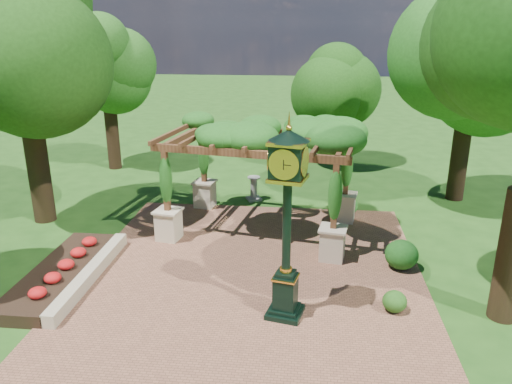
# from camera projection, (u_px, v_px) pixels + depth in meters

# --- Properties ---
(ground) EXTENTS (120.00, 120.00, 0.00)m
(ground) POSITION_uv_depth(u_px,v_px,m) (246.00, 298.00, 13.52)
(ground) COLOR #1E4714
(ground) RESTS_ON ground
(brick_plaza) EXTENTS (10.00, 12.00, 0.04)m
(brick_plaza) POSITION_uv_depth(u_px,v_px,m) (251.00, 280.00, 14.46)
(brick_plaza) COLOR brown
(brick_plaza) RESTS_ON ground
(border_wall) EXTENTS (0.35, 5.00, 0.40)m
(border_wall) POSITION_uv_depth(u_px,v_px,m) (90.00, 274.00, 14.38)
(border_wall) COLOR #C6B793
(border_wall) RESTS_ON ground
(flower_bed) EXTENTS (1.50, 5.00, 0.36)m
(flower_bed) POSITION_uv_depth(u_px,v_px,m) (61.00, 273.00, 14.48)
(flower_bed) COLOR red
(flower_bed) RESTS_ON ground
(pedestal_clock) EXTENTS (1.15, 1.15, 4.88)m
(pedestal_clock) POSITION_uv_depth(u_px,v_px,m) (287.00, 209.00, 11.77)
(pedestal_clock) COLOR black
(pedestal_clock) RESTS_ON brick_plaza
(pergola) EXTENTS (7.07, 5.11, 4.07)m
(pergola) POSITION_uv_depth(u_px,v_px,m) (261.00, 139.00, 16.88)
(pergola) COLOR beige
(pergola) RESTS_ON brick_plaza
(sundial) EXTENTS (0.74, 0.74, 1.01)m
(sundial) POSITION_uv_depth(u_px,v_px,m) (254.00, 190.00, 20.90)
(sundial) COLOR gray
(sundial) RESTS_ON ground
(shrub_front) EXTENTS (0.68, 0.68, 0.56)m
(shrub_front) POSITION_uv_depth(u_px,v_px,m) (395.00, 301.00, 12.76)
(shrub_front) COLOR #235117
(shrub_front) RESTS_ON brick_plaza
(shrub_mid) EXTENTS (1.25, 1.25, 0.89)m
(shrub_mid) POSITION_uv_depth(u_px,v_px,m) (402.00, 255.00, 14.96)
(shrub_mid) COLOR #194E16
(shrub_mid) RESTS_ON brick_plaza
(shrub_back) EXTENTS (0.97, 0.97, 0.72)m
(shrub_back) POSITION_uv_depth(u_px,v_px,m) (347.00, 206.00, 19.15)
(shrub_back) COLOR #22651D
(shrub_back) RESTS_ON brick_plaza
(tree_west_near) EXTENTS (4.79, 4.79, 9.71)m
(tree_west_near) POSITION_uv_depth(u_px,v_px,m) (19.00, 36.00, 16.75)
(tree_west_near) COLOR #322214
(tree_west_near) RESTS_ON ground
(tree_west_far) EXTENTS (3.38, 3.38, 7.89)m
(tree_west_far) POSITION_uv_depth(u_px,v_px,m) (105.00, 60.00, 23.92)
(tree_west_far) COLOR #311E13
(tree_west_far) RESTS_ON ground
(tree_north) EXTENTS (3.77, 3.77, 5.92)m
(tree_north) POSITION_uv_depth(u_px,v_px,m) (329.00, 85.00, 25.57)
(tree_north) COLOR #362515
(tree_north) RESTS_ON ground
(tree_east_far) EXTENTS (4.96, 4.96, 8.81)m
(tree_east_far) POSITION_uv_depth(u_px,v_px,m) (474.00, 51.00, 19.22)
(tree_east_far) COLOR black
(tree_east_far) RESTS_ON ground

